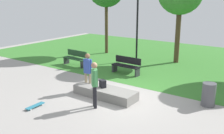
{
  "coord_description": "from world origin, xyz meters",
  "views": [
    {
      "loc": [
        5.68,
        -8.37,
        4.06
      ],
      "look_at": [
        -0.47,
        0.27,
        1.18
      ],
      "focal_mm": 41.89,
      "sensor_mm": 36.0,
      "label": 1
    }
  ],
  "objects_px": {
    "park_bench_center_lawn": "(126,65)",
    "lamp_post": "(137,21)",
    "park_bench_near_path": "(75,58)",
    "skater_performing_trick": "(95,81)",
    "skateboard_by_ledge": "(35,106)",
    "skater_watching": "(88,69)",
    "trash_bin": "(209,94)",
    "concrete_ledge": "(105,92)",
    "backpack_on_ledge": "(103,84)"
  },
  "relations": [
    {
      "from": "skater_watching",
      "to": "backpack_on_ledge",
      "type": "bearing_deg",
      "value": -7.34
    },
    {
      "from": "backpack_on_ledge",
      "to": "skateboard_by_ledge",
      "type": "height_order",
      "value": "backpack_on_ledge"
    },
    {
      "from": "skater_performing_trick",
      "to": "skater_watching",
      "type": "bearing_deg",
      "value": 138.45
    },
    {
      "from": "park_bench_center_lawn",
      "to": "trash_bin",
      "type": "relative_size",
      "value": 1.79
    },
    {
      "from": "park_bench_center_lawn",
      "to": "concrete_ledge",
      "type": "bearing_deg",
      "value": -72.18
    },
    {
      "from": "skateboard_by_ledge",
      "to": "lamp_post",
      "type": "xyz_separation_m",
      "value": [
        -0.68,
        8.72,
        2.46
      ]
    },
    {
      "from": "park_bench_center_lawn",
      "to": "skater_performing_trick",
      "type": "bearing_deg",
      "value": -72.5
    },
    {
      "from": "concrete_ledge",
      "to": "trash_bin",
      "type": "relative_size",
      "value": 3.04
    },
    {
      "from": "skater_performing_trick",
      "to": "park_bench_near_path",
      "type": "xyz_separation_m",
      "value": [
        -4.83,
        4.09,
        -0.55
      ]
    },
    {
      "from": "backpack_on_ledge",
      "to": "skater_watching",
      "type": "xyz_separation_m",
      "value": [
        -0.9,
        0.12,
        0.45
      ]
    },
    {
      "from": "skateboard_by_ledge",
      "to": "park_bench_near_path",
      "type": "distance_m",
      "value": 6.22
    },
    {
      "from": "skater_watching",
      "to": "park_bench_center_lawn",
      "type": "bearing_deg",
      "value": 90.91
    },
    {
      "from": "trash_bin",
      "to": "park_bench_near_path",
      "type": "bearing_deg",
      "value": 169.93
    },
    {
      "from": "skater_performing_trick",
      "to": "lamp_post",
      "type": "distance_m",
      "value": 7.94
    },
    {
      "from": "lamp_post",
      "to": "backpack_on_ledge",
      "type": "bearing_deg",
      "value": -71.94
    },
    {
      "from": "skater_performing_trick",
      "to": "skateboard_by_ledge",
      "type": "bearing_deg",
      "value": -143.72
    },
    {
      "from": "skater_performing_trick",
      "to": "lamp_post",
      "type": "height_order",
      "value": "lamp_post"
    },
    {
      "from": "backpack_on_ledge",
      "to": "park_bench_near_path",
      "type": "bearing_deg",
      "value": -10.45
    },
    {
      "from": "concrete_ledge",
      "to": "park_bench_center_lawn",
      "type": "xyz_separation_m",
      "value": [
        -1.08,
        3.36,
        0.29
      ]
    },
    {
      "from": "backpack_on_ledge",
      "to": "park_bench_near_path",
      "type": "xyz_separation_m",
      "value": [
        -4.39,
        3.02,
        -0.06
      ]
    },
    {
      "from": "skateboard_by_ledge",
      "to": "lamp_post",
      "type": "bearing_deg",
      "value": 94.47
    },
    {
      "from": "park_bench_center_lawn",
      "to": "lamp_post",
      "type": "relative_size",
      "value": 0.39
    },
    {
      "from": "skater_watching",
      "to": "trash_bin",
      "type": "height_order",
      "value": "skater_watching"
    },
    {
      "from": "backpack_on_ledge",
      "to": "trash_bin",
      "type": "bearing_deg",
      "value": -134.16
    },
    {
      "from": "skater_watching",
      "to": "trash_bin",
      "type": "distance_m",
      "value": 5.02
    },
    {
      "from": "skateboard_by_ledge",
      "to": "park_bench_center_lawn",
      "type": "relative_size",
      "value": 0.5
    },
    {
      "from": "concrete_ledge",
      "to": "trash_bin",
      "type": "height_order",
      "value": "trash_bin"
    },
    {
      "from": "skater_watching",
      "to": "lamp_post",
      "type": "relative_size",
      "value": 0.41
    },
    {
      "from": "concrete_ledge",
      "to": "park_bench_near_path",
      "type": "bearing_deg",
      "value": 146.11
    },
    {
      "from": "concrete_ledge",
      "to": "park_bench_near_path",
      "type": "relative_size",
      "value": 1.68
    },
    {
      "from": "lamp_post",
      "to": "trash_bin",
      "type": "distance_m",
      "value": 7.89
    },
    {
      "from": "park_bench_near_path",
      "to": "lamp_post",
      "type": "height_order",
      "value": "lamp_post"
    },
    {
      "from": "skater_performing_trick",
      "to": "park_bench_center_lawn",
      "type": "height_order",
      "value": "skater_performing_trick"
    },
    {
      "from": "skateboard_by_ledge",
      "to": "backpack_on_ledge",
      "type": "bearing_deg",
      "value": 60.26
    },
    {
      "from": "skateboard_by_ledge",
      "to": "trash_bin",
      "type": "height_order",
      "value": "trash_bin"
    },
    {
      "from": "park_bench_near_path",
      "to": "skater_performing_trick",
      "type": "bearing_deg",
      "value": -40.26
    },
    {
      "from": "skater_performing_trick",
      "to": "park_bench_near_path",
      "type": "relative_size",
      "value": 1.07
    },
    {
      "from": "park_bench_center_lawn",
      "to": "lamp_post",
      "type": "height_order",
      "value": "lamp_post"
    },
    {
      "from": "skater_watching",
      "to": "lamp_post",
      "type": "distance_m",
      "value": 6.49
    },
    {
      "from": "skateboard_by_ledge",
      "to": "park_bench_near_path",
      "type": "xyz_separation_m",
      "value": [
        -3.01,
        5.43,
        0.42
      ]
    },
    {
      "from": "park_bench_center_lawn",
      "to": "trash_bin",
      "type": "distance_m",
      "value": 5.15
    },
    {
      "from": "lamp_post",
      "to": "park_bench_near_path",
      "type": "bearing_deg",
      "value": -125.3
    },
    {
      "from": "park_bench_center_lawn",
      "to": "trash_bin",
      "type": "xyz_separation_m",
      "value": [
        4.83,
        -1.79,
        -0.03
      ]
    },
    {
      "from": "skater_performing_trick",
      "to": "park_bench_near_path",
      "type": "height_order",
      "value": "skater_performing_trick"
    },
    {
      "from": "skater_performing_trick",
      "to": "trash_bin",
      "type": "bearing_deg",
      "value": 37.33
    },
    {
      "from": "backpack_on_ledge",
      "to": "lamp_post",
      "type": "height_order",
      "value": "lamp_post"
    },
    {
      "from": "backpack_on_ledge",
      "to": "skater_watching",
      "type": "bearing_deg",
      "value": 16.75
    },
    {
      "from": "skater_performing_trick",
      "to": "park_bench_near_path",
      "type": "bearing_deg",
      "value": 139.74
    },
    {
      "from": "park_bench_center_lawn",
      "to": "lamp_post",
      "type": "xyz_separation_m",
      "value": [
        -1.11,
        2.97,
        2.05
      ]
    },
    {
      "from": "backpack_on_ledge",
      "to": "trash_bin",
      "type": "height_order",
      "value": "trash_bin"
    }
  ]
}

